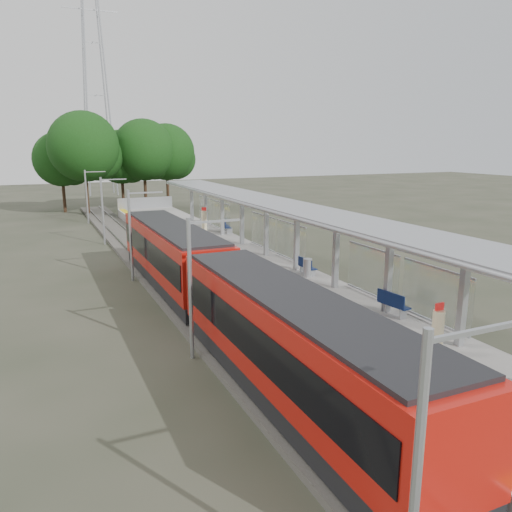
{
  "coord_description": "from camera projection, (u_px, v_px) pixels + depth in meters",
  "views": [
    {
      "loc": [
        -11.33,
        -10.15,
        7.99
      ],
      "look_at": [
        -1.03,
        12.82,
        2.3
      ],
      "focal_mm": 35.0,
      "sensor_mm": 36.0,
      "label": 1
    }
  ],
  "objects": [
    {
      "name": "trackbed",
      "position": [
        159.0,
        272.0,
        31.29
      ],
      "size": [
        3.0,
        70.0,
        0.24
      ],
      "primitive_type": "cube",
      "color": "#59544C",
      "rests_on": "ground"
    },
    {
      "name": "info_pillar_near",
      "position": [
        437.0,
        332.0,
        16.85
      ],
      "size": [
        0.41,
        0.41,
        1.8
      ],
      "rotation": [
        0.0,
        0.0,
        0.03
      ],
      "color": "beige",
      "rests_on": "platform"
    },
    {
      "name": "bench_far",
      "position": [
        226.0,
        225.0,
        39.91
      ],
      "size": [
        0.81,
        1.67,
        1.1
      ],
      "rotation": [
        0.0,
        0.0,
        -0.21
      ],
      "color": "#0E1C46",
      "rests_on": "platform"
    },
    {
      "name": "pylon",
      "position": [
        94.0,
        69.0,
        75.69
      ],
      "size": [
        8.0,
        4.0,
        38.0
      ],
      "primitive_type": null,
      "color": "#9EA0A5",
      "rests_on": "ground"
    },
    {
      "name": "catenary_masts",
      "position": [
        132.0,
        233.0,
        29.1
      ],
      "size": [
        2.08,
        48.16,
        5.4
      ],
      "color": "#9EA0A5",
      "rests_on": "ground"
    },
    {
      "name": "platform",
      "position": [
        226.0,
        259.0,
        33.01
      ],
      "size": [
        6.0,
        50.0,
        1.0
      ],
      "primitive_type": "cube",
      "color": "gray",
      "rests_on": "ground"
    },
    {
      "name": "bench_near",
      "position": [
        392.0,
        303.0,
        20.68
      ],
      "size": [
        0.64,
        1.52,
        1.01
      ],
      "rotation": [
        0.0,
        0.0,
        0.13
      ],
      "color": "#0E1C46",
      "rests_on": "platform"
    },
    {
      "name": "tactile_strip",
      "position": [
        188.0,
        255.0,
        31.88
      ],
      "size": [
        0.6,
        50.0,
        0.02
      ],
      "primitive_type": "cube",
      "color": "yellow",
      "rests_on": "platform"
    },
    {
      "name": "ground",
      "position": [
        457.0,
        410.0,
        15.32
      ],
      "size": [
        200.0,
        200.0,
        0.0
      ],
      "primitive_type": "plane",
      "color": "#474438",
      "rests_on": "ground"
    },
    {
      "name": "tree_cluster",
      "position": [
        118.0,
        152.0,
        58.93
      ],
      "size": [
        19.11,
        10.97,
        11.55
      ],
      "color": "#382316",
      "rests_on": "ground"
    },
    {
      "name": "info_pillar_far",
      "position": [
        204.0,
        221.0,
        40.5
      ],
      "size": [
        0.44,
        0.44,
        1.96
      ],
      "rotation": [
        0.0,
        0.0,
        -0.35
      ],
      "color": "beige",
      "rests_on": "platform"
    },
    {
      "name": "litter_bin",
      "position": [
        307.0,
        268.0,
        26.7
      ],
      "size": [
        0.57,
        0.57,
        0.99
      ],
      "primitive_type": "cylinder",
      "rotation": [
        0.0,
        0.0,
        -0.21
      ],
      "color": "#9EA0A5",
      "rests_on": "platform"
    },
    {
      "name": "bench_mid",
      "position": [
        306.0,
        266.0,
        27.16
      ],
      "size": [
        0.46,
        1.35,
        0.91
      ],
      "rotation": [
        0.0,
        0.0,
        0.05
      ],
      "color": "#0E1C46",
      "rests_on": "platform"
    },
    {
      "name": "train",
      "position": [
        215.0,
        285.0,
        21.43
      ],
      "size": [
        2.74,
        27.6,
        3.62
      ],
      "color": "black",
      "rests_on": "ground"
    },
    {
      "name": "end_fence",
      "position": [
        145.0,
        203.0,
        54.97
      ],
      "size": [
        6.0,
        0.1,
        1.2
      ],
      "primitive_type": "cube",
      "color": "#9EA0A5",
      "rests_on": "platform"
    },
    {
      "name": "canopy",
      "position": [
        273.0,
        209.0,
        29.44
      ],
      "size": [
        3.27,
        38.0,
        3.66
      ],
      "color": "#9EA0A5",
      "rests_on": "platform"
    }
  ]
}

